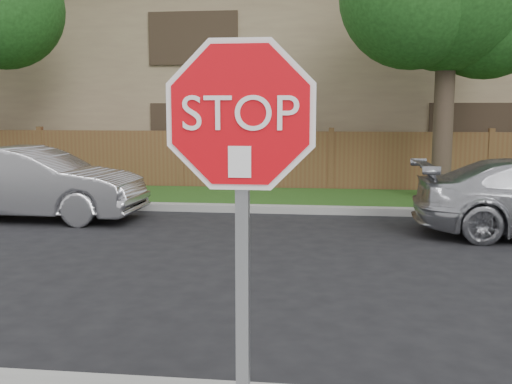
# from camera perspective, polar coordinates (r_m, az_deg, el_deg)

# --- Properties ---
(far_curb) EXTENTS (70.00, 0.30, 0.15)m
(far_curb) POSITION_cam_1_polar(r_m,az_deg,el_deg) (12.64, 7.08, -1.73)
(far_curb) COLOR gray
(far_curb) RESTS_ON ground
(grass_strip) EXTENTS (70.00, 3.00, 0.12)m
(grass_strip) POSITION_cam_1_polar(r_m,az_deg,el_deg) (14.27, 7.10, -0.69)
(grass_strip) COLOR #1E4714
(grass_strip) RESTS_ON ground
(fence) EXTENTS (70.00, 0.12, 1.60)m
(fence) POSITION_cam_1_polar(r_m,az_deg,el_deg) (15.77, 7.15, 2.83)
(fence) COLOR brown
(fence) RESTS_ON ground
(apartment_building) EXTENTS (35.20, 9.20, 7.20)m
(apartment_building) POSITION_cam_1_polar(r_m,az_deg,el_deg) (21.35, 7.29, 11.47)
(apartment_building) COLOR #877053
(apartment_building) RESTS_ON ground
(stop_sign) EXTENTS (1.01, 0.13, 2.55)m
(stop_sign) POSITION_cam_1_polar(r_m,az_deg,el_deg) (2.88, -1.43, 0.98)
(stop_sign) COLOR gray
(stop_sign) RESTS_ON sidewalk_near
(sedan_left) EXTENTS (4.38, 1.59, 1.44)m
(sedan_left) POSITION_cam_1_polar(r_m,az_deg,el_deg) (12.65, -20.53, 0.78)
(sedan_left) COLOR #A09FA4
(sedan_left) RESTS_ON ground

